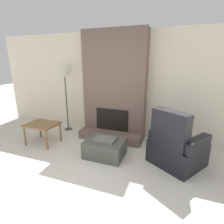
% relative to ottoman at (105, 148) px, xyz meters
% --- Properties ---
extents(ground_plane, '(24.00, 24.00, 0.00)m').
position_rel_ottoman_xyz_m(ground_plane, '(-0.17, -1.37, -0.18)').
color(ground_plane, beige).
extents(wall_back, '(7.16, 0.06, 2.60)m').
position_rel_ottoman_xyz_m(wall_back, '(-0.17, 1.29, 1.12)').
color(wall_back, beige).
rests_on(wall_back, ground_plane).
extents(fireplace, '(1.55, 0.71, 2.60)m').
position_rel_ottoman_xyz_m(fireplace, '(-0.17, 1.06, 1.03)').
color(fireplace, brown).
rests_on(fireplace, ground_plane).
extents(ottoman, '(0.78, 0.58, 0.39)m').
position_rel_ottoman_xyz_m(ottoman, '(0.00, 0.00, 0.00)').
color(ottoman, '#474C42').
rests_on(ottoman, ground_plane).
extents(armchair, '(1.14, 1.13, 1.09)m').
position_rel_ottoman_xyz_m(armchair, '(1.35, 0.17, 0.15)').
color(armchair, black).
rests_on(armchair, ground_plane).
extents(side_table, '(0.70, 0.57, 0.49)m').
position_rel_ottoman_xyz_m(side_table, '(-1.61, 0.05, 0.24)').
color(side_table, brown).
rests_on(side_table, ground_plane).
extents(floor_lamp_left, '(0.41, 0.41, 1.67)m').
position_rel_ottoman_xyz_m(floor_lamp_left, '(-1.55, 1.00, 1.32)').
color(floor_lamp_left, '#333333').
rests_on(floor_lamp_left, ground_plane).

